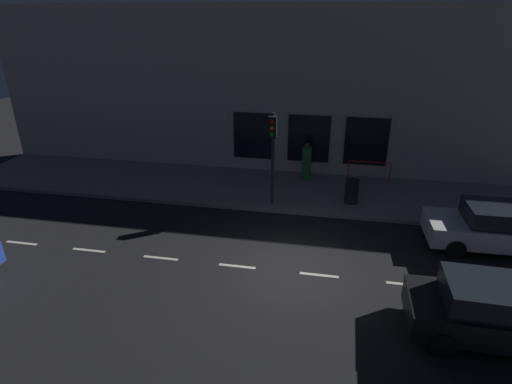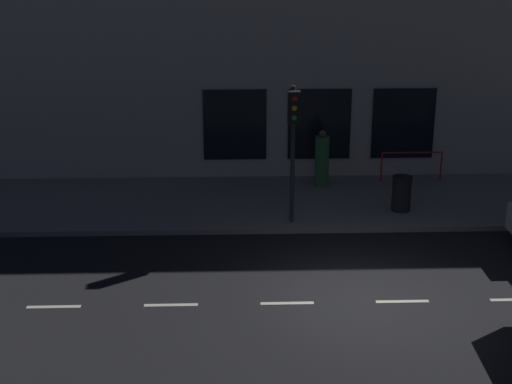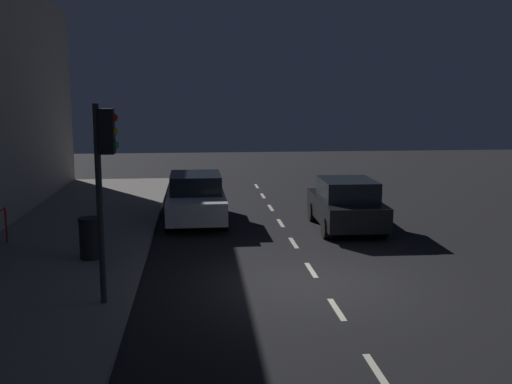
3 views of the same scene
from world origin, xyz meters
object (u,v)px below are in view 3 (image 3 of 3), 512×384
traffic_light (104,162)px  trash_bin (91,238)px  parked_car_1 (346,204)px  parked_car_0 (196,198)px

traffic_light → trash_bin: (0.92, -3.22, -2.23)m
traffic_light → parked_car_1: size_ratio=0.97×
traffic_light → parked_car_1: (-6.29, -6.33, -2.10)m
traffic_light → parked_car_0: traffic_light is taller
traffic_light → parked_car_0: (-1.65, -7.85, -2.10)m
traffic_light → parked_car_0: size_ratio=0.91×
parked_car_0 → trash_bin: bearing=60.2°
parked_car_0 → parked_car_1: size_ratio=1.07×
traffic_light → parked_car_1: traffic_light is taller
parked_car_1 → trash_bin: parked_car_1 is taller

